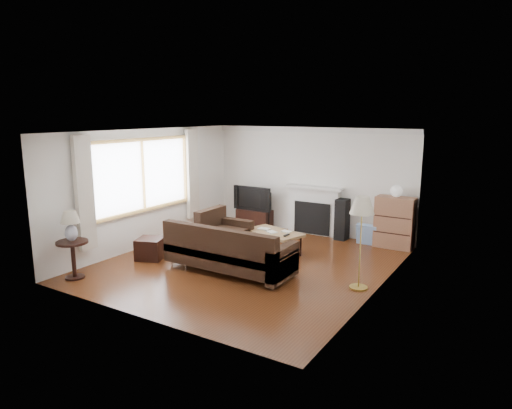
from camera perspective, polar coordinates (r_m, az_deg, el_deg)
The scene contains 17 objects.
room at distance 8.46m, azimuth -1.07°, elevation 0.65°, with size 5.10×5.60×2.54m.
window at distance 9.80m, azimuth -13.89°, elevation 3.58°, with size 0.12×2.74×1.54m, color olive.
curtain_near at distance 8.80m, azimuth -20.66°, elevation 1.32°, with size 0.10×0.35×2.10m, color silver.
curtain_far at distance 10.89m, azimuth -7.97°, elevation 3.78°, with size 0.10×0.35×2.10m, color silver.
fireplace at distance 10.80m, azimuth 7.21°, elevation -0.71°, with size 1.40×0.26×1.15m, color white.
tv_stand at distance 11.48m, azimuth -0.19°, elevation -1.71°, with size 0.88×0.40×0.44m, color black.
television at distance 11.37m, azimuth -0.19°, elevation 0.85°, with size 1.04×0.14×0.60m, color black.
speaker_left at distance 11.32m, azimuth 1.20°, elevation -0.78°, with size 0.24×0.29×0.87m, color black.
speaker_right at distance 10.47m, azimuth 10.71°, elevation -1.83°, with size 0.26×0.31×0.93m, color black.
bookshelf at distance 10.09m, azimuth 16.92°, elevation -2.16°, with size 0.80×0.38×1.09m, color #966245.
globe_lamp at distance 9.96m, azimuth 17.15°, elevation 1.60°, with size 0.25×0.25×0.25m, color white.
sectional_sofa at distance 8.26m, azimuth -3.34°, elevation -5.62°, with size 2.56×1.87×0.83m, color black.
coffee_table at distance 9.36m, azimuth 2.24°, elevation -4.73°, with size 1.18×0.64×0.46m, color olive.
footstool at distance 9.24m, azimuth -13.05°, elevation -5.38°, with size 0.49×0.49×0.41m, color black.
floor_lamp at distance 7.55m, azimuth 12.93°, elevation -4.74°, with size 0.40×0.40×1.54m, color #B89940.
side_table at distance 8.55m, azimuth -21.85°, elevation -6.42°, with size 0.53×0.53×0.67m, color black.
table_lamp at distance 8.39m, azimuth -22.15°, elevation -2.52°, with size 0.33×0.33×0.53m, color silver.
Camera 1 is at (4.50, -6.99, 2.84)m, focal length 32.00 mm.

